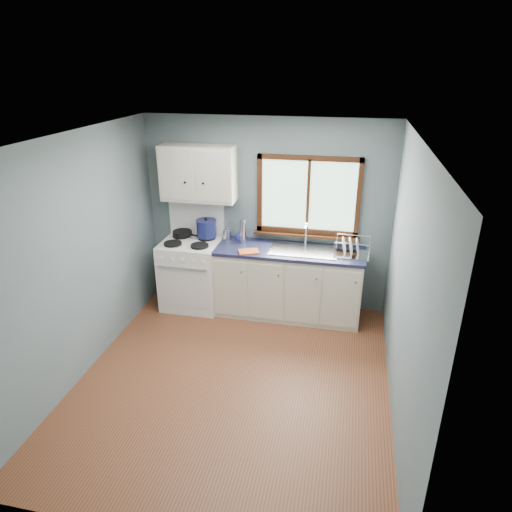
% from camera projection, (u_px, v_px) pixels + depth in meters
% --- Properties ---
extents(floor, '(3.20, 3.60, 0.02)m').
position_uv_depth(floor, '(234.00, 380.00, 4.83)').
color(floor, brown).
rests_on(floor, ground).
extents(ceiling, '(3.20, 3.60, 0.02)m').
position_uv_depth(ceiling, '(228.00, 138.00, 3.84)').
color(ceiling, white).
rests_on(ceiling, wall_back).
extents(wall_back, '(3.20, 0.02, 2.50)m').
position_uv_depth(wall_back, '(267.00, 215.00, 5.96)').
color(wall_back, slate).
rests_on(wall_back, ground).
extents(wall_front, '(3.20, 0.02, 2.50)m').
position_uv_depth(wall_front, '(153.00, 400.00, 2.71)').
color(wall_front, slate).
rests_on(wall_front, ground).
extents(wall_left, '(0.02, 3.60, 2.50)m').
position_uv_depth(wall_left, '(78.00, 259.00, 4.64)').
color(wall_left, slate).
rests_on(wall_left, ground).
extents(wall_right, '(0.02, 3.60, 2.50)m').
position_uv_depth(wall_right, '(407.00, 289.00, 4.03)').
color(wall_right, slate).
rests_on(wall_right, ground).
extents(gas_range, '(0.76, 0.69, 1.36)m').
position_uv_depth(gas_range, '(192.00, 272.00, 6.14)').
color(gas_range, white).
rests_on(gas_range, floor).
extents(base_cabinets, '(1.85, 0.60, 0.88)m').
position_uv_depth(base_cabinets, '(288.00, 286.00, 5.94)').
color(base_cabinets, beige).
rests_on(base_cabinets, floor).
extents(countertop, '(1.89, 0.64, 0.04)m').
position_uv_depth(countertop, '(289.00, 251.00, 5.74)').
color(countertop, '#161832').
rests_on(countertop, base_cabinets).
extents(sink, '(0.84, 0.46, 0.44)m').
position_uv_depth(sink, '(303.00, 255.00, 5.73)').
color(sink, silver).
rests_on(sink, countertop).
extents(window, '(1.36, 0.10, 1.03)m').
position_uv_depth(window, '(308.00, 201.00, 5.74)').
color(window, '#9EC6A8').
rests_on(window, wall_back).
extents(upper_cabinets, '(0.95, 0.35, 0.70)m').
position_uv_depth(upper_cabinets, '(198.00, 173.00, 5.74)').
color(upper_cabinets, beige).
rests_on(upper_cabinets, wall_back).
extents(skillet, '(0.41, 0.32, 0.05)m').
position_uv_depth(skillet, '(183.00, 233.00, 6.10)').
color(skillet, black).
rests_on(skillet, gas_range).
extents(stockpot, '(0.28, 0.28, 0.26)m').
position_uv_depth(stockpot, '(206.00, 228.00, 6.01)').
color(stockpot, '#161A4A').
rests_on(stockpot, gas_range).
extents(utensil_crock, '(0.13, 0.13, 0.34)m').
position_uv_depth(utensil_crock, '(227.00, 234.00, 6.03)').
color(utensil_crock, silver).
rests_on(utensil_crock, countertop).
extents(thermos, '(0.09, 0.09, 0.32)m').
position_uv_depth(thermos, '(243.00, 231.00, 5.88)').
color(thermos, silver).
rests_on(thermos, countertop).
extents(soap_bottle, '(0.10, 0.10, 0.23)m').
position_uv_depth(soap_bottle, '(240.00, 233.00, 5.95)').
color(soap_bottle, '#2A33D1').
rests_on(soap_bottle, countertop).
extents(dish_towel, '(0.29, 0.26, 0.02)m').
position_uv_depth(dish_towel, '(249.00, 252.00, 5.65)').
color(dish_towel, '#C55425').
rests_on(dish_towel, countertop).
extents(dish_rack, '(0.44, 0.34, 0.22)m').
position_uv_depth(dish_rack, '(351.00, 250.00, 5.55)').
color(dish_rack, silver).
rests_on(dish_rack, countertop).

